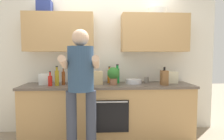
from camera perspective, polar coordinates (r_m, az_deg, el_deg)
ground_plane at (r=3.57m, az=-1.11°, el=-18.59°), size 12.00×12.00×0.00m
back_wall_unit at (r=3.57m, az=-1.35°, el=5.99°), size 4.00×0.38×2.50m
counter at (r=3.42m, az=-1.12°, el=-11.62°), size 2.84×0.67×0.90m
person_standing at (r=2.65m, az=-8.94°, el=-3.68°), size 0.49×0.45×1.73m
bottle_vinegar at (r=3.38m, az=-13.79°, el=-2.22°), size 0.06×0.06×0.27m
bottle_soda at (r=3.48m, az=1.55°, el=-1.44°), size 0.08×0.08×0.33m
bottle_oil at (r=3.30m, az=-15.55°, el=-2.06°), size 0.06×0.06×0.32m
bottle_hotsauce at (r=3.31m, az=-17.35°, el=-2.86°), size 0.06×0.06×0.23m
bottle_juice at (r=3.50m, az=-0.74°, el=-1.75°), size 0.07×0.07×0.29m
cup_ceramic at (r=3.28m, az=-8.20°, el=-3.55°), size 0.09×0.09×0.09m
cup_stoneware at (r=3.53m, az=9.88°, el=-2.87°), size 0.08×0.08×0.11m
mixing_bowl at (r=3.46m, az=6.19°, el=-3.28°), size 0.28×0.28×0.07m
knife_block at (r=3.36m, az=14.79°, el=-2.16°), size 0.10×0.14×0.30m
potted_herb at (r=3.27m, az=0.42°, el=-1.36°), size 0.21×0.21×0.29m
grocery_bag_bread at (r=3.35m, az=-4.57°, el=-2.24°), size 0.22×0.16×0.22m
grocery_bag_produce at (r=3.50m, az=-18.97°, el=-2.47°), size 0.20×0.22×0.18m
grocery_bag_rice at (r=3.64m, az=16.53°, el=-2.05°), size 0.22×0.17×0.20m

